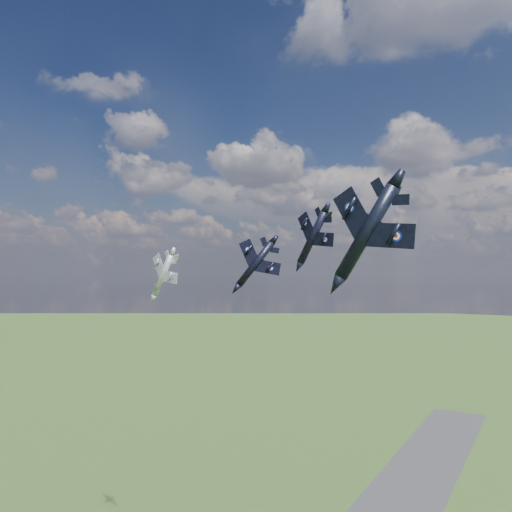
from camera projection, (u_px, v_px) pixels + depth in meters
The scene contains 4 objects.
jet_lead_navy at pixel (255, 264), 93.37m from camera, with size 10.00×13.95×2.89m, color black, non-canonical shape.
jet_right_navy at pixel (366, 232), 51.01m from camera, with size 10.63×14.81×3.07m, color black, non-canonical shape.
jet_high_navy at pixel (313, 237), 88.45m from camera, with size 10.28×14.33×2.97m, color black, non-canonical shape.
jet_left_silver at pixel (163, 275), 113.70m from camera, with size 10.88×15.16×3.14m, color #9B9FA5, non-canonical shape.
Camera 1 is at (46.38, -59.98, 79.99)m, focal length 35.00 mm.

